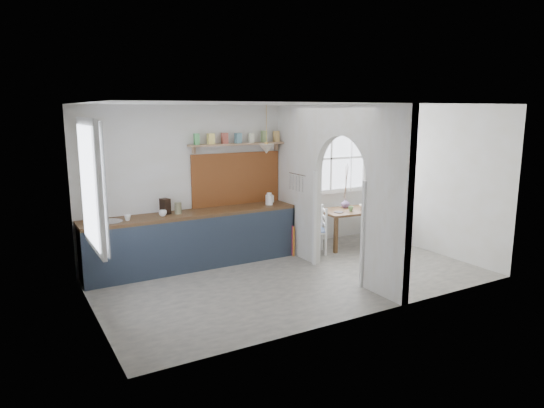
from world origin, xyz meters
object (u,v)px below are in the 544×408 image
dining_table (350,228)px  vase (345,203)px  kettle (269,199)px  chair_right (382,218)px  chair_left (314,230)px

dining_table → vase: size_ratio=6.44×
kettle → vase: size_ratio=1.20×
chair_right → vase: (-0.72, 0.25, 0.33)m
chair_left → vase: size_ratio=4.96×
dining_table → chair_left: 0.87m
dining_table → kettle: bearing=177.8°
chair_left → vase: vase is taller
chair_left → vase: bearing=131.6°
chair_right → vase: chair_right is taller
kettle → dining_table: bearing=1.1°
dining_table → chair_right: (0.76, -0.04, 0.10)m
dining_table → vase: vase is taller
dining_table → chair_right: chair_right is taller
chair_right → kettle: bearing=78.2°
chair_left → vase: 1.01m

